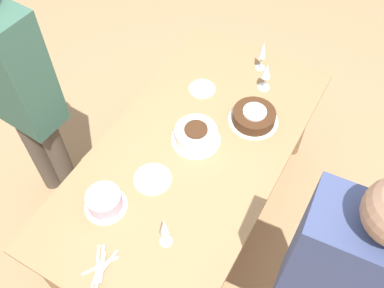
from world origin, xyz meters
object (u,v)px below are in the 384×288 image
object	(u,v)px
cake_front_chocolate	(254,116)
cake_back_decorated	(105,201)
wine_glass_near	(266,72)
wine_glass_extra	(164,228)
wine_glass_far	(263,51)
person_watching	(17,88)
person_cutting	(337,287)
cake_center_white	(196,135)

from	to	relation	value
cake_front_chocolate	cake_back_decorated	distance (m)	0.91
wine_glass_near	wine_glass_extra	world-z (taller)	wine_glass_extra
cake_front_chocolate	wine_glass_far	size ratio (longest dim) A/B	1.37
wine_glass_far	person_watching	bearing A→B (deg)	137.48
person_watching	wine_glass_far	bearing A→B (deg)	51.33
person_cutting	wine_glass_extra	bearing A→B (deg)	0.80
wine_glass_far	wine_glass_extra	bearing A→B (deg)	-175.69
cake_center_white	cake_back_decorated	xyz separation A→B (m)	(-0.56, 0.18, 0.00)
cake_back_decorated	cake_front_chocolate	bearing A→B (deg)	-25.17
person_cutting	cake_back_decorated	bearing A→B (deg)	-1.51
wine_glass_far	cake_front_chocolate	bearing A→B (deg)	-160.92
wine_glass_far	wine_glass_extra	distance (m)	1.24
cake_back_decorated	wine_glass_near	distance (m)	1.14
cake_back_decorated	person_cutting	world-z (taller)	person_cutting
cake_back_decorated	person_watching	bearing A→B (deg)	71.19
wine_glass_far	person_watching	size ratio (longest dim) A/B	0.12
cake_back_decorated	wine_glass_far	distance (m)	1.25
cake_center_white	cake_front_chocolate	world-z (taller)	cake_center_white
cake_center_white	person_cutting	size ratio (longest dim) A/B	0.16
cake_back_decorated	wine_glass_far	xyz separation A→B (m)	(1.23, -0.25, 0.08)
cake_center_white	wine_glass_near	xyz separation A→B (m)	(0.53, -0.16, 0.08)
cake_back_decorated	person_watching	world-z (taller)	person_watching
wine_glass_near	person_watching	size ratio (longest dim) A/B	0.11
cake_center_white	cake_front_chocolate	size ratio (longest dim) A/B	0.96
cake_front_chocolate	person_watching	bearing A→B (deg)	119.62
cake_front_chocolate	person_watching	distance (m)	1.23
cake_front_chocolate	wine_glass_extra	size ratio (longest dim) A/B	1.26
wine_glass_near	cake_center_white	bearing A→B (deg)	163.49
cake_front_chocolate	wine_glass_near	bearing A→B (deg)	11.47
cake_center_white	cake_back_decorated	bearing A→B (deg)	162.16
person_cutting	person_watching	distance (m)	1.72
cake_back_decorated	wine_glass_extra	bearing A→B (deg)	-92.09
cake_center_white	wine_glass_extra	size ratio (longest dim) A/B	1.20
cake_front_chocolate	wine_glass_extra	world-z (taller)	wine_glass_extra
cake_back_decorated	wine_glass_extra	distance (m)	0.36
wine_glass_far	wine_glass_extra	world-z (taller)	wine_glass_extra
wine_glass_far	wine_glass_near	bearing A→B (deg)	-148.65
wine_glass_far	person_cutting	xyz separation A→B (m)	(-1.18, -0.79, 0.14)
cake_front_chocolate	wine_glass_extra	distance (m)	0.85
wine_glass_extra	person_watching	world-z (taller)	person_watching
wine_glass_far	wine_glass_extra	xyz separation A→B (m)	(-1.24, -0.09, 0.02)
cake_back_decorated	person_watching	xyz separation A→B (m)	(0.23, 0.67, 0.21)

